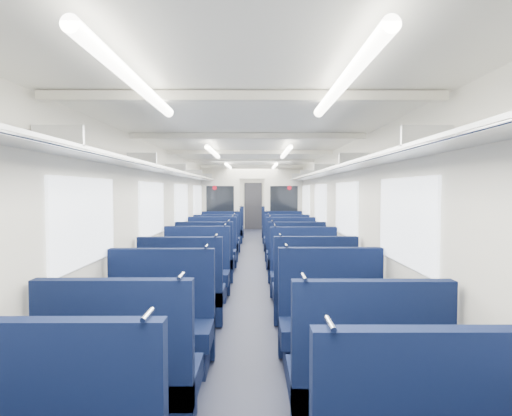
# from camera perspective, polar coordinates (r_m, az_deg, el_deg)

# --- Properties ---
(floor) EXTENTS (2.80, 18.00, 0.01)m
(floor) POSITION_cam_1_polar(r_m,az_deg,el_deg) (8.88, -0.67, -8.44)
(floor) COLOR black
(floor) RESTS_ON ground
(ceiling) EXTENTS (2.80, 18.00, 0.01)m
(ceiling) POSITION_cam_1_polar(r_m,az_deg,el_deg) (8.75, -0.68, 6.85)
(ceiling) COLOR white
(ceiling) RESTS_ON wall_left
(wall_left) EXTENTS (0.02, 18.00, 2.35)m
(wall_left) POSITION_cam_1_polar(r_m,az_deg,el_deg) (8.86, -9.77, -0.85)
(wall_left) COLOR beige
(wall_left) RESTS_ON floor
(dado_left) EXTENTS (0.03, 17.90, 0.70)m
(dado_left) POSITION_cam_1_polar(r_m,az_deg,el_deg) (8.94, -9.63, -6.13)
(dado_left) COLOR black
(dado_left) RESTS_ON floor
(wall_right) EXTENTS (0.02, 18.00, 2.35)m
(wall_right) POSITION_cam_1_polar(r_m,az_deg,el_deg) (8.83, 8.44, -0.85)
(wall_right) COLOR beige
(wall_right) RESTS_ON floor
(dado_right) EXTENTS (0.03, 17.90, 0.70)m
(dado_right) POSITION_cam_1_polar(r_m,az_deg,el_deg) (8.92, 8.31, -6.15)
(dado_right) COLOR black
(dado_right) RESTS_ON floor
(wall_far) EXTENTS (2.80, 0.02, 2.35)m
(wall_far) POSITION_cam_1_polar(r_m,az_deg,el_deg) (17.73, -0.40, 0.86)
(wall_far) COLOR beige
(wall_far) RESTS_ON floor
(luggage_rack_left) EXTENTS (0.36, 17.40, 0.18)m
(luggage_rack_left) POSITION_cam_1_polar(r_m,az_deg,el_deg) (8.82, -8.60, 4.33)
(luggage_rack_left) COLOR #B2B5BA
(luggage_rack_left) RESTS_ON wall_left
(luggage_rack_right) EXTENTS (0.36, 17.40, 0.18)m
(luggage_rack_right) POSITION_cam_1_polar(r_m,az_deg,el_deg) (8.80, 7.27, 4.35)
(luggage_rack_right) COLOR #B2B5BA
(luggage_rack_right) RESTS_ON wall_right
(windows) EXTENTS (2.78, 15.60, 0.75)m
(windows) POSITION_cam_1_polar(r_m,az_deg,el_deg) (8.27, -0.71, 0.65)
(windows) COLOR white
(windows) RESTS_ON wall_left
(ceiling_fittings) EXTENTS (2.70, 16.06, 0.11)m
(ceiling_fittings) POSITION_cam_1_polar(r_m,az_deg,el_deg) (8.48, -0.70, 6.57)
(ceiling_fittings) COLOR beige
(ceiling_fittings) RESTS_ON ceiling
(end_door) EXTENTS (0.75, 0.06, 2.00)m
(end_door) POSITION_cam_1_polar(r_m,az_deg,el_deg) (17.67, -0.40, 0.29)
(end_door) COLOR black
(end_door) RESTS_ON floor
(bulkhead) EXTENTS (2.80, 0.10, 2.35)m
(bulkhead) POSITION_cam_1_polar(r_m,az_deg,el_deg) (11.26, -0.55, 0.20)
(bulkhead) COLOR beige
(bulkhead) RESTS_ON floor
(seat_4) EXTENTS (1.03, 0.57, 1.15)m
(seat_4) POSITION_cam_1_polar(r_m,az_deg,el_deg) (3.18, -18.20, -22.44)
(seat_4) COLOR #0B1535
(seat_4) RESTS_ON floor
(seat_5) EXTENTS (1.03, 0.57, 1.15)m
(seat_5) POSITION_cam_1_polar(r_m,az_deg,el_deg) (3.11, 15.00, -23.03)
(seat_5) COLOR #0B1535
(seat_5) RESTS_ON floor
(seat_6) EXTENTS (1.03, 0.57, 1.15)m
(seat_6) POSITION_cam_1_polar(r_m,az_deg,el_deg) (4.16, -13.36, -16.32)
(seat_6) COLOR #0B1535
(seat_6) RESTS_ON floor
(seat_7) EXTENTS (1.03, 0.57, 1.15)m
(seat_7) POSITION_cam_1_polar(r_m,az_deg,el_deg) (4.18, 10.60, -16.19)
(seat_7) COLOR #0B1535
(seat_7) RESTS_ON floor
(seat_8) EXTENTS (1.03, 0.57, 1.15)m
(seat_8) POSITION_cam_1_polar(r_m,az_deg,el_deg) (5.34, -10.19, -12.01)
(seat_8) COLOR #0B1535
(seat_8) RESTS_ON floor
(seat_9) EXTENTS (1.03, 0.57, 1.15)m
(seat_9) POSITION_cam_1_polar(r_m,az_deg,el_deg) (5.37, 8.05, -11.92)
(seat_9) COLOR #0B1535
(seat_9) RESTS_ON floor
(seat_10) EXTENTS (1.03, 0.57, 1.15)m
(seat_10) POSITION_cam_1_polar(r_m,az_deg,el_deg) (6.49, -8.33, -9.39)
(seat_10) COLOR #0B1535
(seat_10) RESTS_ON floor
(seat_11) EXTENTS (1.03, 0.57, 1.15)m
(seat_11) POSITION_cam_1_polar(r_m,az_deg,el_deg) (6.34, 6.73, -9.66)
(seat_11) COLOR #0B1535
(seat_11) RESTS_ON floor
(seat_12) EXTENTS (1.03, 0.57, 1.15)m
(seat_12) POSITION_cam_1_polar(r_m,az_deg,el_deg) (7.61, -7.08, -7.60)
(seat_12) COLOR #0B1535
(seat_12) RESTS_ON floor
(seat_13) EXTENTS (1.03, 0.57, 1.15)m
(seat_13) POSITION_cam_1_polar(r_m,az_deg,el_deg) (7.58, 5.58, -7.65)
(seat_13) COLOR #0B1535
(seat_13) RESTS_ON floor
(seat_14) EXTENTS (1.03, 0.57, 1.15)m
(seat_14) POSITION_cam_1_polar(r_m,az_deg,el_deg) (8.70, -6.19, -6.32)
(seat_14) COLOR #0B1535
(seat_14) RESTS_ON floor
(seat_15) EXTENTS (1.03, 0.57, 1.15)m
(seat_15) POSITION_cam_1_polar(r_m,az_deg,el_deg) (8.53, 4.92, -6.50)
(seat_15) COLOR #0B1535
(seat_15) RESTS_ON floor
(seat_16) EXTENTS (1.03, 0.57, 1.15)m
(seat_16) POSITION_cam_1_polar(r_m,az_deg,el_deg) (9.72, -5.54, -5.39)
(seat_16) COLOR #0B1535
(seat_16) RESTS_ON floor
(seat_17) EXTENTS (1.03, 0.57, 1.15)m
(seat_17) POSITION_cam_1_polar(r_m,az_deg,el_deg) (9.73, 4.29, -5.37)
(seat_17) COLOR #0B1535
(seat_17) RESTS_ON floor
(seat_18) EXTENTS (1.03, 0.57, 1.15)m
(seat_18) POSITION_cam_1_polar(r_m,az_deg,el_deg) (10.87, -4.96, -4.55)
(seat_18) COLOR #0B1535
(seat_18) RESTS_ON floor
(seat_19) EXTENTS (1.03, 0.57, 1.15)m
(seat_19) POSITION_cam_1_polar(r_m,az_deg,el_deg) (10.98, 3.78, -4.47)
(seat_19) COLOR #0B1535
(seat_19) RESTS_ON floor
(seat_20) EXTENTS (1.03, 0.57, 1.15)m
(seat_20) POSITION_cam_1_polar(r_m,az_deg,el_deg) (12.97, -4.17, -3.39)
(seat_20) COLOR #0B1535
(seat_20) RESTS_ON floor
(seat_21) EXTENTS (1.03, 0.57, 1.15)m
(seat_21) POSITION_cam_1_polar(r_m,az_deg,el_deg) (12.88, 3.20, -3.43)
(seat_21) COLOR #0B1535
(seat_21) RESTS_ON floor
(seat_22) EXTENTS (1.03, 0.57, 1.15)m
(seat_22) POSITION_cam_1_polar(r_m,az_deg,el_deg) (14.15, -3.83, -2.90)
(seat_22) COLOR #0B1535
(seat_22) RESTS_ON floor
(seat_23) EXTENTS (1.03, 0.57, 1.15)m
(seat_23) POSITION_cam_1_polar(r_m,az_deg,el_deg) (14.13, 2.90, -2.90)
(seat_23) COLOR #0B1535
(seat_23) RESTS_ON floor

